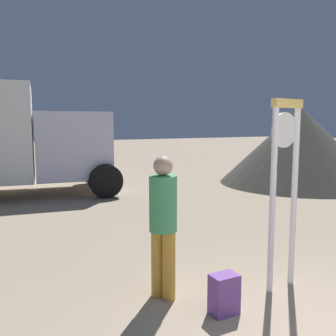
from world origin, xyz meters
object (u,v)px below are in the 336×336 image
standing_clock (284,174)px  dome_tent (299,146)px  person_near_clock (163,220)px  backpack (224,294)px

standing_clock → dome_tent: size_ratio=0.44×
person_near_clock → backpack: (0.40, -0.61, -0.70)m
standing_clock → backpack: size_ratio=5.30×
person_near_clock → dome_tent: dome_tent is taller
standing_clock → person_near_clock: 1.52m
person_near_clock → dome_tent: 9.04m
dome_tent → standing_clock: bearing=-138.8°
standing_clock → dome_tent: (6.16, 5.38, -0.14)m
backpack → standing_clock: bearing=10.7°
standing_clock → backpack: standing_clock is taller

